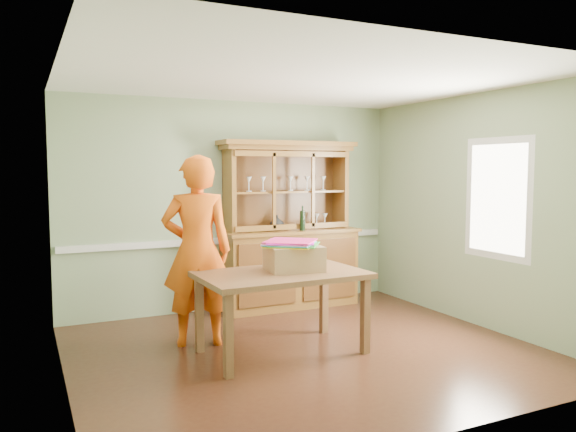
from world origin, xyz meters
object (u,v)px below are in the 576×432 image
dining_table (282,282)px  cardboard_box (294,258)px  china_hutch (289,249)px  person (197,251)px

dining_table → cardboard_box: cardboard_box is taller
china_hutch → dining_table: china_hutch is taller
china_hutch → dining_table: bearing=-117.7°
china_hutch → dining_table: (-0.89, -1.69, -0.05)m
dining_table → person: 0.96m
china_hutch → person: bearing=-145.7°
dining_table → person: (-0.68, 0.62, 0.27)m
china_hutch → cardboard_box: 1.81m
cardboard_box → person: bearing=145.4°
cardboard_box → person: person is taller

